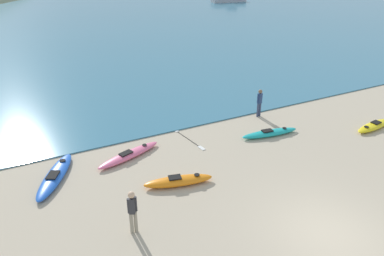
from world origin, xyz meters
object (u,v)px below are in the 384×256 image
at_px(kayak_on_sand_2, 55,176).
at_px(person_near_foreground, 133,210).
at_px(kayak_on_sand_0, 374,126).
at_px(loose_paddle, 188,139).
at_px(person_near_waterline, 260,101).
at_px(kayak_on_sand_1, 129,155).
at_px(kayak_on_sand_4, 270,133).
at_px(kayak_on_sand_3, 178,181).

distance_m(kayak_on_sand_2, person_near_foreground, 5.02).
bearing_deg(kayak_on_sand_0, loose_paddle, 160.32).
bearing_deg(loose_paddle, person_near_waterline, 7.92).
bearing_deg(kayak_on_sand_1, person_near_foreground, -106.40).
xyz_separation_m(kayak_on_sand_0, kayak_on_sand_4, (-5.50, 1.83, -0.00)).
xyz_separation_m(kayak_on_sand_2, person_near_foreground, (1.88, -4.59, 0.81)).
bearing_deg(person_near_waterline, kayak_on_sand_0, -41.33).
relative_size(kayak_on_sand_2, loose_paddle, 1.26).
bearing_deg(person_near_foreground, person_near_waterline, 32.12).
height_order(kayak_on_sand_4, person_near_foreground, person_near_foreground).
height_order(kayak_on_sand_0, kayak_on_sand_3, kayak_on_sand_3).
bearing_deg(person_near_foreground, kayak_on_sand_1, 73.60).
height_order(kayak_on_sand_1, loose_paddle, kayak_on_sand_1).
bearing_deg(loose_paddle, kayak_on_sand_3, -121.94).
height_order(kayak_on_sand_4, loose_paddle, kayak_on_sand_4).
bearing_deg(person_near_foreground, kayak_on_sand_4, 23.54).
relative_size(kayak_on_sand_1, kayak_on_sand_3, 1.16).
height_order(kayak_on_sand_2, kayak_on_sand_3, kayak_on_sand_3).
distance_m(person_near_foreground, loose_paddle, 7.08).
distance_m(kayak_on_sand_2, person_near_waterline, 11.45).
bearing_deg(kayak_on_sand_0, kayak_on_sand_2, 170.43).
bearing_deg(kayak_on_sand_2, kayak_on_sand_0, -9.57).
height_order(kayak_on_sand_2, loose_paddle, kayak_on_sand_2).
distance_m(person_near_foreground, person_near_waterline, 11.17).
xyz_separation_m(person_near_waterline, loose_paddle, (-4.82, -0.67, -0.91)).
bearing_deg(kayak_on_sand_1, loose_paddle, 7.24).
distance_m(kayak_on_sand_3, loose_paddle, 4.01).
height_order(kayak_on_sand_1, person_near_waterline, person_near_waterline).
bearing_deg(kayak_on_sand_0, kayak_on_sand_4, 161.62).
xyz_separation_m(kayak_on_sand_3, person_near_waterline, (6.94, 4.07, 0.75)).
distance_m(kayak_on_sand_1, person_near_foreground, 5.13).
xyz_separation_m(kayak_on_sand_1, kayak_on_sand_2, (-3.31, -0.27, 0.00)).
relative_size(kayak_on_sand_3, person_near_foreground, 1.75).
xyz_separation_m(kayak_on_sand_3, person_near_foreground, (-2.52, -1.87, 0.77)).
relative_size(kayak_on_sand_4, person_near_foreground, 1.90).
relative_size(kayak_on_sand_0, person_near_waterline, 1.73).
bearing_deg(kayak_on_sand_1, kayak_on_sand_0, -13.19).
bearing_deg(person_near_foreground, loose_paddle, 48.62).
height_order(person_near_foreground, loose_paddle, person_near_foreground).
height_order(kayak_on_sand_1, kayak_on_sand_4, kayak_on_sand_1).
distance_m(kayak_on_sand_0, kayak_on_sand_1, 12.97).
bearing_deg(person_near_waterline, kayak_on_sand_4, -112.27).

